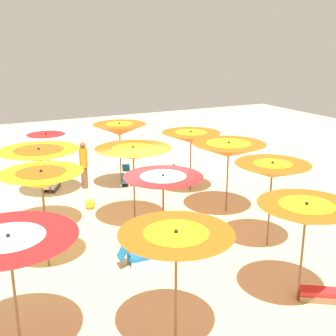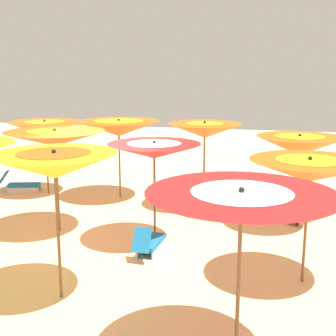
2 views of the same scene
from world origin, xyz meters
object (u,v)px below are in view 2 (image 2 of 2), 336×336
beach_umbrella_4 (55,138)px  beach_umbrella_8 (55,165)px  beach_umbrella_3 (119,128)px  beach_umbrella_11 (241,207)px  lounger_3 (21,185)px  beach_umbrella_7 (154,151)px  beach_umbrella_9 (299,145)px  lounger_4 (150,243)px  lounger_0 (306,213)px  beach_umbrella_10 (309,170)px  beach_umbrella_6 (205,130)px

beach_umbrella_4 → beach_umbrella_8: size_ratio=0.97×
beach_umbrella_3 → beach_umbrella_11: 7.95m
beach_umbrella_4 → beach_umbrella_8: 3.20m
lounger_3 → beach_umbrella_11: bearing=-60.6°
beach_umbrella_7 → beach_umbrella_8: size_ratio=0.90×
beach_umbrella_4 → lounger_3: (-2.75, 2.96, -1.95)m
beach_umbrella_8 → beach_umbrella_9: beach_umbrella_8 is taller
beach_umbrella_8 → beach_umbrella_11: (2.91, -1.10, -0.14)m
lounger_4 → beach_umbrella_3: bearing=30.5°
beach_umbrella_11 → lounger_0: beach_umbrella_11 is taller
lounger_3 → beach_umbrella_8: bearing=-70.6°
beach_umbrella_10 → lounger_0: beach_umbrella_10 is taller
beach_umbrella_4 → beach_umbrella_11: size_ratio=1.03×
lounger_0 → lounger_3: size_ratio=0.96×
beach_umbrella_3 → beach_umbrella_11: (3.91, -6.93, 0.03)m
beach_umbrella_3 → beach_umbrella_7: size_ratio=1.04×
beach_umbrella_9 → lounger_0: beach_umbrella_9 is taller
lounger_0 → lounger_4: bearing=-14.3°
beach_umbrella_11 → beach_umbrella_6: bearing=102.2°
beach_umbrella_7 → beach_umbrella_10: bearing=-22.1°
beach_umbrella_6 → beach_umbrella_9: bearing=-24.7°
beach_umbrella_7 → beach_umbrella_10: 3.22m
beach_umbrella_6 → beach_umbrella_7: bearing=-102.6°
beach_umbrella_3 → lounger_4: 4.58m
beach_umbrella_4 → beach_umbrella_10: 5.48m
beach_umbrella_6 → beach_umbrella_8: size_ratio=0.95×
beach_umbrella_7 → beach_umbrella_3: bearing=120.7°
beach_umbrella_6 → lounger_4: size_ratio=1.95×
beach_umbrella_10 → lounger_3: size_ratio=1.74×
lounger_0 → lounger_4: size_ratio=1.03×
beach_umbrella_8 → lounger_3: beach_umbrella_8 is taller
beach_umbrella_4 → beach_umbrella_7: beach_umbrella_4 is taller
lounger_4 → beach_umbrella_11: bearing=-144.6°
beach_umbrella_4 → beach_umbrella_7: 2.32m
lounger_3 → lounger_4: size_ratio=1.08×
beach_umbrella_9 → lounger_0: 1.84m
beach_umbrella_7 → beach_umbrella_4: bearing=175.7°
lounger_0 → lounger_3: 8.35m
beach_umbrella_9 → lounger_4: bearing=-141.6°
beach_umbrella_9 → lounger_4: beach_umbrella_9 is taller
beach_umbrella_7 → beach_umbrella_9: size_ratio=1.00×
beach_umbrella_3 → beach_umbrella_4: bearing=-98.5°
lounger_0 → lounger_4: lounger_4 is taller
beach_umbrella_6 → lounger_3: size_ratio=1.82×
beach_umbrella_3 → beach_umbrella_4: beach_umbrella_4 is taller
beach_umbrella_7 → beach_umbrella_9: bearing=30.0°
beach_umbrella_11 → lounger_3: beach_umbrella_11 is taller
beach_umbrella_3 → beach_umbrella_8: (1.00, -5.83, 0.17)m
beach_umbrella_4 → beach_umbrella_10: beach_umbrella_4 is taller
beach_umbrella_10 → lounger_3: bearing=151.6°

